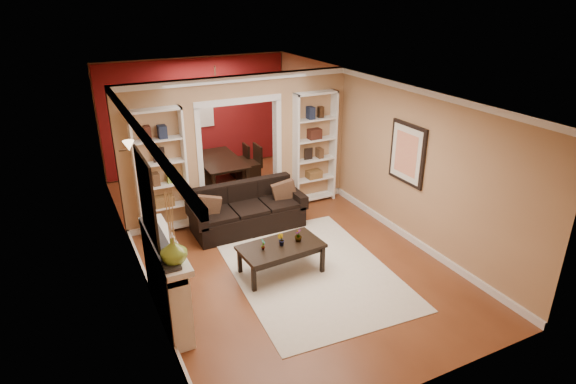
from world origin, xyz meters
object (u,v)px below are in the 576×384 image
coffee_table (281,259)px  bookshelf_left (161,173)px  dining_table (221,171)px  sofa (248,208)px  fireplace (168,280)px  bookshelf_right (314,148)px

coffee_table → bookshelf_left: bearing=116.3°
bookshelf_left → dining_table: size_ratio=1.38×
sofa → fireplace: bearing=-134.6°
bookshelf_left → fireplace: 2.65m
coffee_table → dining_table: bearing=80.5°
sofa → bookshelf_right: size_ratio=0.91×
bookshelf_right → bookshelf_left: bearing=180.0°
coffee_table → fireplace: size_ratio=0.76×
dining_table → coffee_table: bearing=174.2°
bookshelf_right → fireplace: bookshelf_right is taller
fireplace → dining_table: 4.87m
sofa → dining_table: sofa is taller
coffee_table → bookshelf_left: size_ratio=0.56×
coffee_table → dining_table: size_ratio=0.77×
bookshelf_left → bookshelf_right: bearing=0.0°
dining_table → sofa: bearing=172.8°
bookshelf_right → dining_table: size_ratio=1.38×
bookshelf_left → sofa: bearing=-22.7°
coffee_table → bookshelf_right: 3.01m
bookshelf_right → dining_table: (-1.41, 1.79, -0.86)m
bookshelf_left → bookshelf_right: (3.10, 0.00, 0.00)m
bookshelf_left → dining_table: 2.61m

